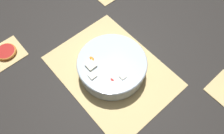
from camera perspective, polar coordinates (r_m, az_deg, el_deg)
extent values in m
plane|color=black|center=(0.84, 0.00, -1.10)|extent=(6.00, 6.00, 0.00)
cube|color=#D6B775|center=(0.84, 0.00, -1.01)|extent=(0.47, 0.35, 0.01)
cube|color=#3D2D19|center=(0.79, 9.07, -9.86)|extent=(0.01, 0.34, 0.00)
cube|color=#3D2D19|center=(0.80, 6.68, -7.55)|extent=(0.01, 0.34, 0.00)
cube|color=#3D2D19|center=(0.81, 4.37, -5.29)|extent=(0.01, 0.34, 0.00)
cube|color=#3D2D19|center=(0.82, 2.14, -3.08)|extent=(0.01, 0.34, 0.00)
cube|color=#3D2D19|center=(0.84, 0.00, -0.95)|extent=(0.01, 0.34, 0.00)
cube|color=#3D2D19|center=(0.86, -2.05, 1.11)|extent=(0.01, 0.34, 0.00)
cube|color=#3D2D19|center=(0.88, -4.02, 3.07)|extent=(0.01, 0.34, 0.00)
cube|color=#3D2D19|center=(0.90, -5.90, 4.93)|extent=(0.01, 0.34, 0.00)
cube|color=#3D2D19|center=(0.92, -7.69, 6.70)|extent=(0.01, 0.34, 0.00)
cube|color=#3D2D19|center=(0.91, 26.25, -3.84)|extent=(0.00, 0.12, 0.00)
cube|color=#D6B775|center=(0.98, -25.76, 3.33)|extent=(0.13, 0.13, 0.01)
cube|color=#3D2D19|center=(0.96, -25.26, 2.62)|extent=(0.00, 0.12, 0.00)
cube|color=#3D2D19|center=(0.99, -26.33, 4.14)|extent=(0.00, 0.12, 0.00)
cylinder|color=silver|center=(0.81, 0.00, 0.23)|extent=(0.25, 0.25, 0.07)
torus|color=silver|center=(0.79, 0.00, 1.20)|extent=(0.26, 0.26, 0.01)
cylinder|color=#F4EABC|center=(0.79, 3.70, 0.23)|extent=(0.03, 0.03, 0.01)
cylinder|color=#F4EABC|center=(0.81, -3.57, 3.71)|extent=(0.03, 0.03, 0.01)
cylinder|color=#F4EABC|center=(0.79, 1.19, -3.44)|extent=(0.03, 0.03, 0.01)
cylinder|color=#F4EABC|center=(0.81, -4.25, 0.45)|extent=(0.03, 0.03, 0.01)
cylinder|color=#F4EABC|center=(0.79, -3.13, -1.05)|extent=(0.03, 0.03, 0.01)
cylinder|color=#F4EABC|center=(0.85, -4.25, 2.64)|extent=(0.02, 0.02, 0.01)
cylinder|color=#F4EABC|center=(0.86, 0.13, 4.38)|extent=(0.03, 0.03, 0.01)
cylinder|color=#F4EABC|center=(0.81, 6.34, 1.43)|extent=(0.03, 0.03, 0.01)
cylinder|color=#F4EABC|center=(0.83, 2.53, 5.22)|extent=(0.03, 0.03, 0.01)
cylinder|color=#F4EABC|center=(0.79, -4.41, -4.07)|extent=(0.03, 0.03, 0.01)
cylinder|color=#F4EABC|center=(0.81, -0.36, -2.06)|extent=(0.02, 0.02, 0.01)
cylinder|color=#F4EABC|center=(0.79, -7.08, 1.18)|extent=(0.02, 0.02, 0.01)
cube|color=#EFEACC|center=(0.82, 1.23, 0.69)|extent=(0.02, 0.02, 0.02)
cube|color=#EFEACC|center=(0.81, 1.83, 2.44)|extent=(0.02, 0.02, 0.02)
cube|color=#EFEACC|center=(0.76, 2.83, -2.70)|extent=(0.02, 0.02, 0.02)
cube|color=#EFEACC|center=(0.80, 5.83, -1.35)|extent=(0.02, 0.02, 0.02)
cube|color=#EFEACC|center=(0.78, 0.52, -5.99)|extent=(0.03, 0.03, 0.03)
cube|color=#EFEACC|center=(0.87, 2.19, 5.10)|extent=(0.03, 0.03, 0.03)
cube|color=#EFEACC|center=(0.81, -1.54, 1.98)|extent=(0.03, 0.03, 0.03)
cube|color=#EFEACC|center=(0.79, 0.00, 0.08)|extent=(0.02, 0.02, 0.02)
cube|color=#EFEACC|center=(0.77, -1.75, -1.75)|extent=(0.02, 0.02, 0.02)
cube|color=#EFEACC|center=(0.84, -2.48, 4.13)|extent=(0.03, 0.03, 0.03)
cube|color=#EFEACC|center=(0.83, 2.87, 3.31)|extent=(0.02, 0.02, 0.02)
cube|color=#EFEACC|center=(0.80, 2.10, -0.24)|extent=(0.02, 0.02, 0.02)
cube|color=#EFEACC|center=(0.78, -5.43, -0.01)|extent=(0.03, 0.03, 0.03)
cube|color=#EFEACC|center=(0.76, -4.92, -2.76)|extent=(0.02, 0.02, 0.02)
ellipsoid|color=#B2231E|center=(0.75, 0.04, -3.53)|extent=(0.03, 0.01, 0.01)
ellipsoid|color=orange|center=(0.79, -5.29, 2.08)|extent=(0.03, 0.01, 0.01)
ellipsoid|color=orange|center=(0.84, 0.18, 2.88)|extent=(0.03, 0.02, 0.01)
ellipsoid|color=#B2231E|center=(0.79, 5.76, -3.94)|extent=(0.03, 0.02, 0.01)
ellipsoid|color=orange|center=(0.84, 5.39, 0.47)|extent=(0.03, 0.02, 0.01)
cylinder|color=#B2231E|center=(0.97, -25.96, 3.62)|extent=(0.07, 0.07, 0.01)
torus|color=orange|center=(0.97, -25.96, 3.62)|extent=(0.08, 0.08, 0.01)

